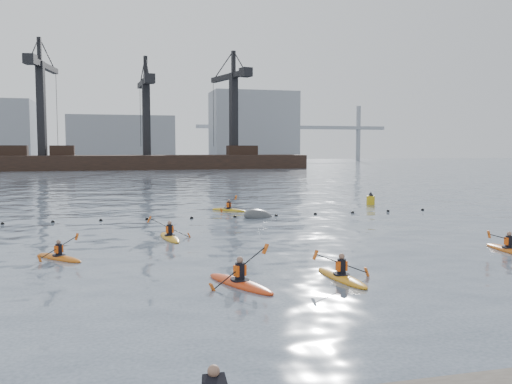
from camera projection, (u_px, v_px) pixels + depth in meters
ground at (364, 313)px, 15.97m from camera, size 400.00×400.00×0.00m
float_line at (213, 217)px, 37.57m from camera, size 33.24×0.73×0.24m
barge_pier at (146, 161)px, 121.83m from camera, size 72.00×19.30×29.50m
skyline at (146, 133)px, 160.69m from camera, size 141.00×28.00×22.00m
kayaker_0 at (240, 282)px, 19.13m from camera, size 2.40×3.63×1.49m
kayaker_1 at (341, 276)px, 20.03m from camera, size 2.36×3.47×1.30m
kayaker_2 at (59, 257)px, 23.67m from camera, size 2.41×2.65×1.12m
kayaker_3 at (170, 237)px, 28.93m from camera, size 2.38×3.46×1.39m
kayaker_4 at (509, 249)px, 25.40m from camera, size 2.26×3.36×1.14m
kayaker_5 at (229, 209)px, 41.67m from camera, size 2.65×2.69×1.23m
mooring_buoy at (258, 217)px, 37.76m from camera, size 2.70×1.92×1.57m
nav_buoy at (371, 200)px, 46.05m from camera, size 0.70×0.70×1.27m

